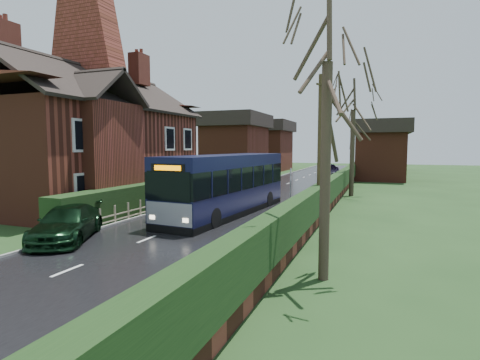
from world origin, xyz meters
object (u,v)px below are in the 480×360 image
at_px(bus, 227,185).
at_px(car_green, 67,223).
at_px(brick_house, 91,135).
at_px(car_silver, 174,204).
at_px(bus_stop_sign, 291,184).
at_px(telegraph_pole, 320,148).

xyz_separation_m(bus, car_green, (-3.70, -7.41, -0.94)).
height_order(brick_house, car_green, brick_house).
bearing_deg(car_silver, bus_stop_sign, 22.94).
bearing_deg(brick_house, telegraph_pole, -3.20).
height_order(car_silver, bus_stop_sign, bus_stop_sign).
xyz_separation_m(car_silver, car_green, (-1.40, -5.77, 0.01)).
xyz_separation_m(bus_stop_sign, telegraph_pole, (1.80, -1.67, 1.93)).
bearing_deg(brick_house, car_silver, -16.32).
distance_m(car_silver, telegraph_pole, 7.97).
relative_size(bus, car_silver, 2.82).
bearing_deg(car_silver, telegraph_pole, 4.69).
relative_size(brick_house, bus, 1.35).
distance_m(brick_house, telegraph_pole, 14.58).
xyz_separation_m(bus, bus_stop_sign, (3.20, 1.33, 0.05)).
bearing_deg(bus, car_green, -111.79).
bearing_deg(car_green, telegraph_pole, 12.18).
distance_m(brick_house, bus_stop_sign, 13.05).
bearing_deg(bus_stop_sign, car_silver, -168.31).
distance_m(bus, telegraph_pole, 5.39).
bearing_deg(brick_house, bus, -2.87).
relative_size(car_silver, bus_stop_sign, 1.53).
bearing_deg(bus, car_silver, -139.72).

